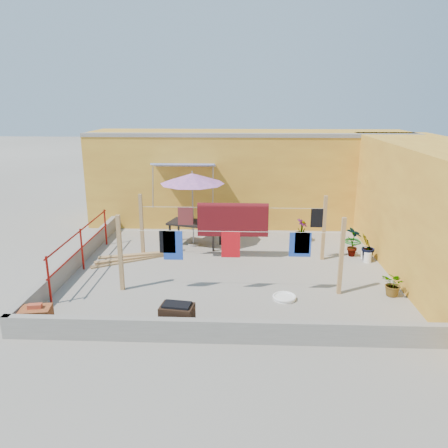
% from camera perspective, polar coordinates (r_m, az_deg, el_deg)
% --- Properties ---
extents(ground, '(80.00, 80.00, 0.00)m').
position_cam_1_polar(ground, '(11.50, 0.94, -5.85)').
color(ground, '#9E998E').
rests_on(ground, ground).
extents(wall_back, '(11.00, 3.27, 3.21)m').
position_cam_1_polar(wall_back, '(15.59, 3.26, 6.15)').
color(wall_back, gold).
rests_on(wall_back, ground).
extents(wall_right, '(2.40, 9.00, 3.20)m').
position_cam_1_polar(wall_right, '(12.06, 26.52, 1.45)').
color(wall_right, gold).
rests_on(wall_right, ground).
extents(parapet_front, '(8.30, 0.16, 0.44)m').
position_cam_1_polar(parapet_front, '(8.18, 0.26, -13.82)').
color(parapet_front, gray).
rests_on(parapet_front, ground).
extents(parapet_left, '(0.16, 7.30, 0.44)m').
position_cam_1_polar(parapet_left, '(12.21, -18.62, -4.28)').
color(parapet_left, gray).
rests_on(parapet_left, ground).
extents(red_railing, '(0.05, 4.20, 1.10)m').
position_cam_1_polar(red_railing, '(11.80, -18.13, -2.38)').
color(red_railing, maroon).
rests_on(red_railing, ground).
extents(clothesline_rig, '(5.09, 2.35, 1.80)m').
position_cam_1_polar(clothesline_rig, '(11.66, 1.16, 0.00)').
color(clothesline_rig, tan).
rests_on(clothesline_rig, ground).
extents(patio_umbrella, '(2.35, 2.35, 2.27)m').
position_cam_1_polar(patio_umbrella, '(12.79, -4.17, 5.89)').
color(patio_umbrella, gray).
rests_on(patio_umbrella, ground).
extents(outdoor_table, '(1.72, 1.18, 0.74)m').
position_cam_1_polar(outdoor_table, '(13.08, -3.80, -0.06)').
color(outdoor_table, black).
rests_on(outdoor_table, ground).
extents(brick_stack, '(0.62, 0.50, 0.49)m').
position_cam_1_polar(brick_stack, '(9.39, -23.31, -11.13)').
color(brick_stack, '#A35325').
rests_on(brick_stack, ground).
extents(lumber_pile, '(2.18, 1.25, 0.14)m').
position_cam_1_polar(lumber_pile, '(12.31, -11.59, -4.32)').
color(lumber_pile, tan).
rests_on(lumber_pile, ground).
extents(brazier, '(0.68, 0.50, 0.56)m').
position_cam_1_polar(brazier, '(8.57, -6.13, -12.04)').
color(brazier, black).
rests_on(brazier, ground).
extents(white_basin, '(0.53, 0.53, 0.09)m').
position_cam_1_polar(white_basin, '(9.91, 7.89, -9.46)').
color(white_basin, white).
rests_on(white_basin, ground).
extents(water_jug_a, '(0.20, 0.20, 0.32)m').
position_cam_1_polar(water_jug_a, '(12.52, 18.25, -4.14)').
color(water_jug_a, white).
rests_on(water_jug_a, ground).
extents(water_jug_b, '(0.21, 0.21, 0.34)m').
position_cam_1_polar(water_jug_b, '(12.77, 17.93, -3.68)').
color(water_jug_b, white).
rests_on(water_jug_b, ground).
extents(green_hose, '(0.52, 0.52, 0.08)m').
position_cam_1_polar(green_hose, '(14.10, 16.41, -2.17)').
color(green_hose, '#176A21').
rests_on(green_hose, ground).
extents(plant_back_a, '(0.71, 0.62, 0.75)m').
position_cam_1_polar(plant_back_a, '(14.41, 3.25, 0.28)').
color(plant_back_a, '#1A5B1A').
rests_on(plant_back_a, ground).
extents(plant_back_b, '(0.52, 0.52, 0.72)m').
position_cam_1_polar(plant_back_b, '(13.68, 10.12, -0.87)').
color(plant_back_b, '#1A5B1A').
rests_on(plant_back_b, ground).
extents(plant_right_a, '(0.52, 0.56, 0.87)m').
position_cam_1_polar(plant_right_a, '(12.76, 16.51, -2.19)').
color(plant_right_a, '#1A5B1A').
rests_on(plant_right_a, ground).
extents(plant_right_b, '(0.54, 0.56, 0.79)m').
position_cam_1_polar(plant_right_b, '(12.52, 18.24, -2.89)').
color(plant_right_b, '#1A5B1A').
rests_on(plant_right_b, ground).
extents(plant_right_c, '(0.67, 0.68, 0.57)m').
position_cam_1_polar(plant_right_c, '(10.59, 21.33, -7.35)').
color(plant_right_c, '#1A5B1A').
rests_on(plant_right_c, ground).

